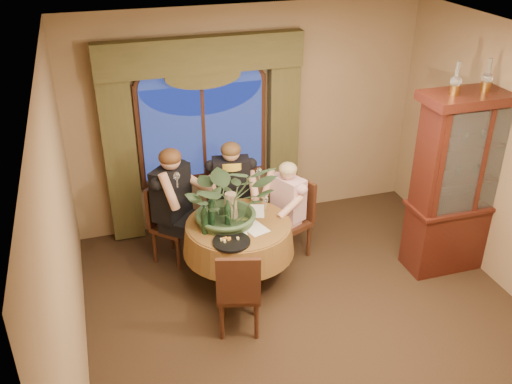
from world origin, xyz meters
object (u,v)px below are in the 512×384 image
object	(u,v)px
chair_front_left	(239,289)
wine_bottle_3	(228,214)
dining_table	(239,252)
china_cabinet	(467,183)
person_back	(172,208)
chair_back	(174,224)
person_scarf	(232,194)
chair_right	(289,221)
oil_lamp_left	(457,78)
oil_lamp_center	(488,75)
stoneware_vase	(231,206)
wine_bottle_2	(211,215)
wine_bottle_0	(205,220)
person_pink	(288,210)
olive_bowl	(243,223)
chair_back_right	(225,207)
wine_bottle_1	(211,208)
centerpiece_plant	(228,168)

from	to	relation	value
chair_front_left	wine_bottle_3	xyz separation A→B (m)	(0.09, 0.72, 0.44)
dining_table	china_cabinet	distance (m)	2.65
chair_front_left	person_back	xyz separation A→B (m)	(-0.41, 1.35, 0.26)
chair_back	person_scarf	world-z (taller)	person_scarf
chair_right	chair_front_left	world-z (taller)	same
oil_lamp_left	oil_lamp_center	size ratio (longest dim) A/B	1.00
oil_lamp_left	person_back	size ratio (longest dim) A/B	0.23
person_scarf	stoneware_vase	distance (m)	0.71
chair_right	chair_back	bearing A→B (deg)	53.10
person_scarf	wine_bottle_2	bearing A→B (deg)	70.81
chair_right	wine_bottle_0	xyz separation A→B (m)	(-1.10, -0.40, 0.44)
person_pink	person_back	size ratio (longest dim) A/B	0.84
olive_bowl	wine_bottle_2	xyz separation A→B (m)	(-0.34, 0.03, 0.14)
chair_back	wine_bottle_0	xyz separation A→B (m)	(0.23, -0.72, 0.44)
person_scarf	china_cabinet	bearing A→B (deg)	163.24
chair_back_right	wine_bottle_2	world-z (taller)	wine_bottle_2
stoneware_vase	wine_bottle_3	xyz separation A→B (m)	(-0.08, -0.17, 0.01)
oil_lamp_center	chair_back	distance (m)	3.78
olive_bowl	wine_bottle_2	world-z (taller)	wine_bottle_2
dining_table	stoneware_vase	xyz separation A→B (m)	(-0.05, 0.11, 0.53)
oil_lamp_left	person_scarf	size ratio (longest dim) A/B	0.25
person_back	stoneware_vase	bearing A→B (deg)	93.63
china_cabinet	person_back	world-z (taller)	china_cabinet
dining_table	wine_bottle_3	distance (m)	0.56
person_pink	olive_bowl	distance (m)	0.77
oil_lamp_left	chair_back	world-z (taller)	oil_lamp_left
oil_lamp_center	chair_back	world-z (taller)	oil_lamp_center
chair_back	person_pink	bearing A→B (deg)	122.68
stoneware_vase	wine_bottle_3	world-z (taller)	wine_bottle_3
chair_back_right	wine_bottle_0	bearing A→B (deg)	68.77
person_scarf	wine_bottle_2	world-z (taller)	person_scarf
wine_bottle_1	chair_back_right	bearing A→B (deg)	65.17
chair_back_right	chair_front_left	distance (m)	1.65
chair_right	wine_bottle_2	size ratio (longest dim) A/B	2.91
oil_lamp_left	stoneware_vase	distance (m)	2.67
china_cabinet	chair_back	world-z (taller)	china_cabinet
china_cabinet	stoneware_vase	xyz separation A→B (m)	(-2.59, 0.53, -0.15)
person_pink	centerpiece_plant	world-z (taller)	centerpiece_plant
centerpiece_plant	wine_bottle_0	distance (m)	0.59
person_pink	chair_front_left	bearing A→B (deg)	114.99
chair_right	person_pink	bearing A→B (deg)	0.88
person_scarf	wine_bottle_3	world-z (taller)	person_scarf
china_cabinet	olive_bowl	bearing A→B (deg)	171.64
oil_lamp_center	centerpiece_plant	xyz separation A→B (m)	(-2.61, 0.50, -0.90)
chair_front_left	oil_lamp_center	bearing A→B (deg)	22.95
chair_back	olive_bowl	size ratio (longest dim) A/B	6.36
oil_lamp_center	wine_bottle_3	world-z (taller)	oil_lamp_center
chair_back	china_cabinet	bearing A→B (deg)	116.96
chair_back	wine_bottle_0	bearing A→B (deg)	62.94
chair_front_left	wine_bottle_2	bearing A→B (deg)	112.03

